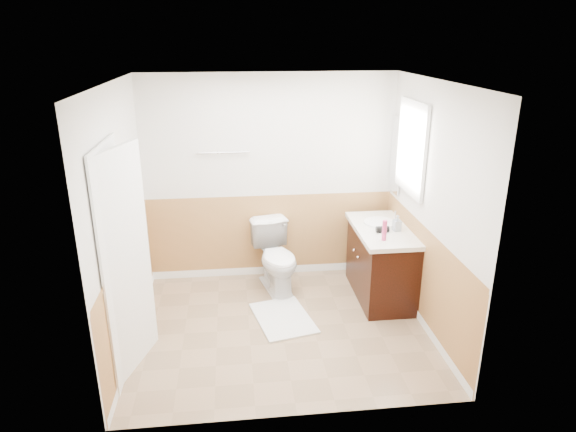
{
  "coord_description": "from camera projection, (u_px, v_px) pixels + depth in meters",
  "views": [
    {
      "loc": [
        -0.44,
        -4.54,
        2.89
      ],
      "look_at": [
        0.1,
        0.25,
        1.15
      ],
      "focal_mm": 31.4,
      "sensor_mm": 36.0,
      "label": 1
    }
  ],
  "objects": [
    {
      "name": "floor",
      "position": [
        281.0,
        328.0,
        5.27
      ],
      "size": [
        3.0,
        3.0,
        0.0
      ],
      "primitive_type": "plane",
      "color": "#8C7051",
      "rests_on": "ground"
    },
    {
      "name": "ceiling",
      "position": [
        280.0,
        82.0,
        4.42
      ],
      "size": [
        3.0,
        3.0,
        0.0
      ],
      "primitive_type": "plane",
      "rotation": [
        3.14,
        0.0,
        0.0
      ],
      "color": "white",
      "rests_on": "floor"
    },
    {
      "name": "wall_back",
      "position": [
        270.0,
        179.0,
        6.06
      ],
      "size": [
        3.0,
        0.0,
        3.0
      ],
      "primitive_type": "plane",
      "rotation": [
        1.57,
        0.0,
        0.0
      ],
      "color": "silver",
      "rests_on": "floor"
    },
    {
      "name": "wall_front",
      "position": [
        298.0,
        276.0,
        3.63
      ],
      "size": [
        3.0,
        0.0,
        3.0
      ],
      "primitive_type": "plane",
      "rotation": [
        -1.57,
        0.0,
        0.0
      ],
      "color": "silver",
      "rests_on": "floor"
    },
    {
      "name": "wall_left",
      "position": [
        121.0,
        222.0,
        4.69
      ],
      "size": [
        0.0,
        3.0,
        3.0
      ],
      "primitive_type": "plane",
      "rotation": [
        1.57,
        0.0,
        1.57
      ],
      "color": "silver",
      "rests_on": "floor"
    },
    {
      "name": "wall_right",
      "position": [
        430.0,
        210.0,
        5.0
      ],
      "size": [
        0.0,
        3.0,
        3.0
      ],
      "primitive_type": "plane",
      "rotation": [
        1.57,
        0.0,
        -1.57
      ],
      "color": "silver",
      "rests_on": "floor"
    },
    {
      "name": "wainscot_back",
      "position": [
        271.0,
        237.0,
        6.3
      ],
      "size": [
        3.0,
        0.0,
        3.0
      ],
      "primitive_type": "plane",
      "rotation": [
        1.57,
        0.0,
        0.0
      ],
      "color": "#BD844B",
      "rests_on": "floor"
    },
    {
      "name": "wainscot_front",
      "position": [
        298.0,
        362.0,
        3.9
      ],
      "size": [
        3.0,
        0.0,
        3.0
      ],
      "primitive_type": "plane",
      "rotation": [
        -1.57,
        0.0,
        0.0
      ],
      "color": "#BD844B",
      "rests_on": "floor"
    },
    {
      "name": "wainscot_left",
      "position": [
        130.0,
        293.0,
        4.94
      ],
      "size": [
        0.0,
        2.6,
        2.6
      ],
      "primitive_type": "plane",
      "rotation": [
        1.57,
        0.0,
        1.57
      ],
      "color": "#BD844B",
      "rests_on": "floor"
    },
    {
      "name": "wainscot_right",
      "position": [
        422.0,
        277.0,
        5.26
      ],
      "size": [
        0.0,
        2.6,
        2.6
      ],
      "primitive_type": "plane",
      "rotation": [
        1.57,
        0.0,
        -1.57
      ],
      "color": "#BD844B",
      "rests_on": "floor"
    },
    {
      "name": "toilet",
      "position": [
        277.0,
        258.0,
        5.96
      ],
      "size": [
        0.61,
        0.87,
        0.81
      ],
      "primitive_type": "imported",
      "rotation": [
        0.0,
        0.0,
        0.22
      ],
      "color": "white",
      "rests_on": "floor"
    },
    {
      "name": "bath_mat",
      "position": [
        283.0,
        318.0,
        5.43
      ],
      "size": [
        0.71,
        0.9,
        0.02
      ],
      "primitive_type": "cube",
      "rotation": [
        0.0,
        0.0,
        0.22
      ],
      "color": "white",
      "rests_on": "floor"
    },
    {
      "name": "vanity_cabinet",
      "position": [
        381.0,
        264.0,
        5.79
      ],
      "size": [
        0.55,
        1.1,
        0.8
      ],
      "primitive_type": "cube",
      "color": "black",
      "rests_on": "floor"
    },
    {
      "name": "vanity_knob_left",
      "position": [
        358.0,
        257.0,
        5.61
      ],
      "size": [
        0.03,
        0.03,
        0.03
      ],
      "primitive_type": "sphere",
      "color": "silver",
      "rests_on": "vanity_cabinet"
    },
    {
      "name": "vanity_knob_right",
      "position": [
        354.0,
        250.0,
        5.8
      ],
      "size": [
        0.03,
        0.03,
        0.03
      ],
      "primitive_type": "sphere",
      "color": "silver",
      "rests_on": "vanity_cabinet"
    },
    {
      "name": "countertop",
      "position": [
        382.0,
        230.0,
        5.64
      ],
      "size": [
        0.6,
        1.15,
        0.05
      ],
      "primitive_type": "cube",
      "color": "silver",
      "rests_on": "vanity_cabinet"
    },
    {
      "name": "sink_basin",
      "position": [
        380.0,
        222.0,
        5.77
      ],
      "size": [
        0.36,
        0.36,
        0.02
      ],
      "primitive_type": "cylinder",
      "color": "white",
      "rests_on": "countertop"
    },
    {
      "name": "faucet",
      "position": [
        395.0,
        217.0,
        5.77
      ],
      "size": [
        0.02,
        0.02,
        0.14
      ],
      "primitive_type": "cylinder",
      "color": "silver",
      "rests_on": "countertop"
    },
    {
      "name": "lotion_bottle",
      "position": [
        384.0,
        230.0,
        5.27
      ],
      "size": [
        0.05,
        0.05,
        0.22
      ],
      "primitive_type": "cylinder",
      "color": "#C13263",
      "rests_on": "countertop"
    },
    {
      "name": "soap_dispenser",
      "position": [
        397.0,
        223.0,
        5.53
      ],
      "size": [
        0.09,
        0.09,
        0.18
      ],
      "primitive_type": "imported",
      "rotation": [
        0.0,
        0.0,
        0.16
      ],
      "color": "#98A1AB",
      "rests_on": "countertop"
    },
    {
      "name": "hair_dryer_body",
      "position": [
        382.0,
        229.0,
        5.5
      ],
      "size": [
        0.14,
        0.07,
        0.07
      ],
      "primitive_type": "cylinder",
      "rotation": [
        0.0,
        1.57,
        0.0
      ],
      "color": "black",
      "rests_on": "countertop"
    },
    {
      "name": "hair_dryer_handle",
      "position": [
        380.0,
        232.0,
        5.5
      ],
      "size": [
        0.03,
        0.03,
        0.07
      ],
      "primitive_type": "cylinder",
      "color": "black",
      "rests_on": "countertop"
    },
    {
      "name": "mirror_panel",
      "position": [
        396.0,
        155.0,
        5.93
      ],
      "size": [
        0.02,
        0.35,
        0.9
      ],
      "primitive_type": "cube",
      "color": "silver",
      "rests_on": "wall_right"
    },
    {
      "name": "window_frame",
      "position": [
        412.0,
        148.0,
        5.38
      ],
      "size": [
        0.04,
        0.8,
        1.0
      ],
      "primitive_type": "cube",
      "color": "white",
      "rests_on": "wall_right"
    },
    {
      "name": "window_glass",
      "position": [
        413.0,
        148.0,
        5.38
      ],
      "size": [
        0.01,
        0.7,
        0.9
      ],
      "primitive_type": "cube",
      "color": "white",
      "rests_on": "wall_right"
    },
    {
      "name": "door",
      "position": [
        125.0,
        264.0,
        4.35
      ],
      "size": [
        0.29,
        0.78,
        2.04
      ],
      "primitive_type": "cube",
      "rotation": [
        0.0,
        0.0,
        -0.31
      ],
      "color": "white",
      "rests_on": "wall_left"
    },
    {
      "name": "door_frame",
      "position": [
        116.0,
        263.0,
        4.34
      ],
      "size": [
        0.02,
        0.92,
        2.1
      ],
      "primitive_type": "cube",
      "color": "white",
      "rests_on": "wall_left"
    },
    {
      "name": "door_knob",
      "position": [
        139.0,
        255.0,
        4.69
      ],
      "size": [
        0.06,
        0.06,
        0.06
      ],
      "primitive_type": "sphere",
      "color": "silver",
      "rests_on": "door"
    },
    {
      "name": "towel_bar",
      "position": [
        223.0,
        153.0,
        5.83
      ],
      "size": [
        0.62,
        0.02,
        0.02
      ],
      "primitive_type": "cylinder",
      "rotation": [
        0.0,
        1.57,
        0.0
      ],
      "color": "silver",
      "rests_on": "wall_back"
    },
    {
      "name": "tp_holder_bar",
      "position": [
        263.0,
        224.0,
        6.17
      ],
      "size": [
        0.14,
        0.02,
        0.02
      ],
      "primitive_type": "cylinder",
      "rotation": [
        0.0,
        1.57,
        0.0
      ],
      "color": "silver",
      "rests_on": "wall_back"
    },
    {
      "name": "tp_roll",
      "position": [
        263.0,
        224.0,
        6.17
      ],
      "size": [
        0.1,
        0.11,
        0.11
      ],
      "primitive_type": "cylinder",
      "rotation": [
        0.0,
        1.57,
        0.0
      ],
      "color": "white",
      "rests_on": "tp_holder_bar"
    },
    {
      "name": "tp_sheet",
      "position": [
        263.0,
        233.0,
        6.21
      ],
      "size": [
        0.1,
        0.01,
        0.16
      ],
      "primitive_type": "cube",
      "color": "white",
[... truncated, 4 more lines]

